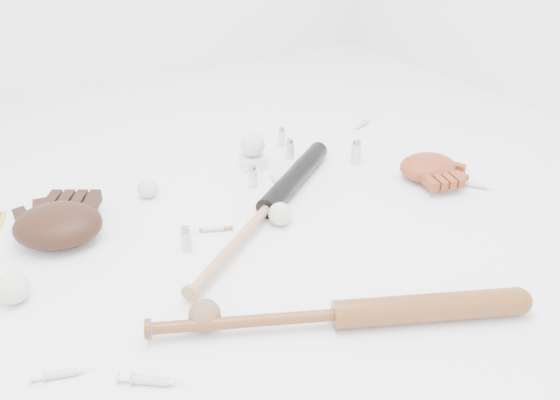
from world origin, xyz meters
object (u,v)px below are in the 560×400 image
bat_wood (338,315)px  pedestal (253,161)px  bat_dark (267,208)px  glove_dark (58,225)px

bat_wood → pedestal: bearing=99.8°
bat_dark → pedestal: 0.34m
bat_dark → glove_dark: glove_dark is taller
bat_wood → glove_dark: bearing=149.4°
glove_dark → pedestal: (0.69, 0.11, -0.03)m
bat_wood → pedestal: size_ratio=11.22×
bat_dark → pedestal: bearing=33.8°
bat_wood → pedestal: (0.23, 0.80, -0.01)m
bat_dark → pedestal: size_ratio=11.32×
bat_wood → glove_dark: glove_dark is taller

